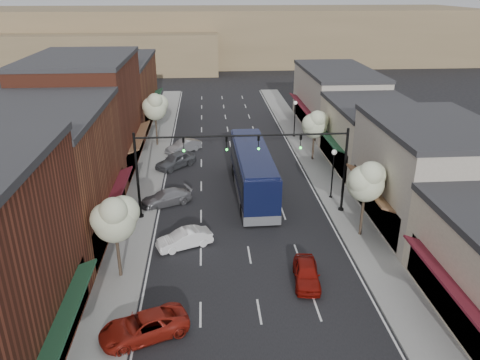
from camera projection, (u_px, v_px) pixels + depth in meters
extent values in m
plane|color=black|center=(252.00, 271.00, 29.97)|extent=(160.00, 160.00, 0.00)
cube|color=gray|center=(150.00, 169.00, 46.38)|extent=(2.80, 73.00, 0.15)
cube|color=gray|center=(317.00, 165.00, 47.53)|extent=(2.80, 73.00, 0.15)
cube|color=gray|center=(164.00, 169.00, 46.48)|extent=(0.25, 73.00, 0.17)
cube|color=gray|center=(303.00, 165.00, 47.44)|extent=(0.25, 73.00, 0.17)
cube|color=black|center=(50.00, 350.00, 21.30)|extent=(0.60, 11.90, 2.60)
cube|color=#1C472D|center=(63.00, 323.00, 20.78)|extent=(1.07, 9.80, 0.49)
cube|color=brown|center=(42.00, 177.00, 32.77)|extent=(9.00, 14.00, 9.00)
cube|color=#2D2D30|center=(30.00, 112.00, 30.96)|extent=(9.20, 14.10, 0.40)
cube|color=black|center=(107.00, 212.00, 34.18)|extent=(0.60, 11.90, 2.60)
cube|color=maroon|center=(116.00, 193.00, 33.66)|extent=(1.07, 9.80, 0.49)
cube|color=brown|center=(86.00, 115.00, 45.36)|extent=(9.00, 14.00, 10.50)
cube|color=#2D2D30|center=(79.00, 58.00, 43.25)|extent=(9.20, 14.10, 0.40)
cube|color=black|center=(133.00, 150.00, 47.06)|extent=(0.60, 11.90, 2.60)
cube|color=brown|center=(140.00, 136.00, 46.53)|extent=(1.07, 9.80, 0.49)
cube|color=brown|center=(116.00, 93.00, 60.56)|extent=(9.00, 18.00, 8.00)
cube|color=#2D2D30|center=(112.00, 60.00, 58.94)|extent=(9.20, 18.10, 0.40)
cube|color=black|center=(150.00, 111.00, 61.77)|extent=(0.60, 15.30, 2.60)
cube|color=#1C472D|center=(155.00, 99.00, 61.25)|extent=(1.07, 12.60, 0.49)
cube|color=black|center=(455.00, 302.00, 24.52)|extent=(0.60, 10.20, 2.60)
cube|color=maroon|center=(445.00, 279.00, 23.89)|extent=(1.07, 8.40, 0.49)
cube|color=#B3A99A|center=(428.00, 176.00, 34.98)|extent=(8.00, 12.00, 7.50)
cube|color=#2D2D30|center=(437.00, 125.00, 33.46)|extent=(8.20, 12.10, 0.40)
cube|color=black|center=(377.00, 204.00, 35.56)|extent=(0.60, 10.20, 2.60)
cube|color=brown|center=(368.00, 186.00, 34.93)|extent=(1.07, 8.40, 0.49)
cube|color=beige|center=(373.00, 137.00, 46.31)|extent=(8.00, 12.00, 6.00)
cube|color=#2D2D30|center=(377.00, 106.00, 45.07)|extent=(8.20, 12.10, 0.40)
cube|color=black|center=(335.00, 152.00, 46.60)|extent=(0.60, 10.20, 2.60)
cube|color=#1C472D|center=(329.00, 137.00, 45.96)|extent=(1.07, 8.40, 0.49)
cube|color=#B3A99A|center=(336.00, 100.00, 58.99)|extent=(8.00, 16.00, 7.00)
cube|color=#2D2D30|center=(339.00, 71.00, 57.56)|extent=(8.20, 16.10, 0.40)
cube|color=black|center=(307.00, 115.00, 59.48)|extent=(0.60, 13.60, 2.60)
cube|color=maroon|center=(301.00, 104.00, 58.84)|extent=(1.07, 11.20, 0.49)
cube|color=#7A6647|center=(215.00, 35.00, 110.43)|extent=(120.00, 30.00, 12.00)
cube|color=#7A6647|center=(98.00, 51.00, 98.46)|extent=(50.00, 20.00, 8.00)
cylinder|color=black|center=(341.00, 210.00, 37.82)|extent=(0.44, 0.44, 0.30)
cylinder|color=black|center=(344.00, 171.00, 36.52)|extent=(0.20, 0.20, 7.00)
cylinder|color=black|center=(296.00, 135.00, 35.05)|extent=(8.00, 0.14, 0.14)
imported|color=black|center=(301.00, 142.00, 35.31)|extent=(0.18, 0.46, 1.10)
sphere|color=#19E533|center=(301.00, 148.00, 35.36)|extent=(0.18, 0.18, 0.18)
imported|color=black|center=(258.00, 143.00, 35.09)|extent=(0.18, 0.46, 1.10)
sphere|color=#19E533|center=(259.00, 149.00, 35.14)|extent=(0.18, 0.18, 0.18)
cylinder|color=black|center=(141.00, 217.00, 36.72)|extent=(0.44, 0.44, 0.30)
cylinder|color=black|center=(137.00, 177.00, 35.43)|extent=(0.20, 0.20, 7.00)
cylinder|color=black|center=(189.00, 137.00, 34.51)|extent=(8.00, 0.14, 0.14)
imported|color=black|center=(184.00, 145.00, 34.71)|extent=(0.18, 0.46, 1.10)
sphere|color=#19E533|center=(184.00, 151.00, 34.76)|extent=(0.18, 0.18, 0.18)
imported|color=black|center=(227.00, 144.00, 34.93)|extent=(0.18, 0.46, 1.10)
sphere|color=#19E533|center=(227.00, 150.00, 34.98)|extent=(0.18, 0.18, 0.18)
cylinder|color=#47382B|center=(362.00, 213.00, 33.50)|extent=(0.20, 0.20, 3.71)
sphere|color=beige|center=(365.00, 183.00, 32.60)|extent=(2.60, 2.60, 2.60)
sphere|color=beige|center=(372.00, 175.00, 32.73)|extent=(2.00, 2.00, 2.00)
sphere|color=beige|center=(362.00, 181.00, 32.17)|extent=(1.90, 1.90, 1.90)
sphere|color=beige|center=(371.00, 174.00, 31.79)|extent=(1.70, 1.70, 1.70)
cylinder|color=#47382B|center=(313.00, 145.00, 48.29)|extent=(0.20, 0.20, 3.33)
sphere|color=beige|center=(315.00, 126.00, 47.49)|extent=(2.60, 2.60, 2.60)
sphere|color=beige|center=(319.00, 121.00, 47.64)|extent=(2.00, 2.00, 2.00)
sphere|color=beige|center=(311.00, 124.00, 47.06)|extent=(1.90, 1.90, 1.90)
sphere|color=beige|center=(317.00, 119.00, 46.71)|extent=(1.70, 1.70, 1.70)
cylinder|color=#47382B|center=(118.00, 253.00, 28.72)|extent=(0.20, 0.20, 3.52)
sphere|color=beige|center=(115.00, 221.00, 27.87)|extent=(2.60, 2.60, 2.60)
sphere|color=beige|center=(123.00, 212.00, 28.01)|extent=(2.00, 2.00, 2.00)
sphere|color=beige|center=(106.00, 219.00, 27.44)|extent=(1.90, 1.90, 1.90)
sphere|color=beige|center=(113.00, 212.00, 27.08)|extent=(1.70, 1.70, 1.70)
cylinder|color=#47382B|center=(156.00, 130.00, 52.58)|extent=(0.20, 0.20, 3.84)
sphere|color=beige|center=(155.00, 109.00, 51.65)|extent=(2.60, 2.60, 2.60)
sphere|color=beige|center=(159.00, 104.00, 51.77)|extent=(2.00, 2.00, 2.00)
sphere|color=beige|center=(151.00, 106.00, 51.21)|extent=(1.90, 1.90, 1.90)
sphere|color=beige|center=(155.00, 101.00, 50.82)|extent=(1.70, 1.70, 1.70)
cylinder|color=black|center=(331.00, 198.00, 40.12)|extent=(0.28, 0.28, 0.20)
cylinder|color=black|center=(332.00, 177.00, 39.39)|extent=(0.12, 0.12, 4.00)
sphere|color=white|center=(334.00, 152.00, 38.53)|extent=(0.44, 0.44, 0.44)
cylinder|color=black|center=(294.00, 137.00, 56.22)|extent=(0.28, 0.28, 0.20)
cylinder|color=black|center=(295.00, 121.00, 55.48)|extent=(0.12, 0.12, 4.00)
sphere|color=white|center=(295.00, 103.00, 54.63)|extent=(0.44, 0.44, 0.44)
cube|color=black|center=(253.00, 170.00, 40.46)|extent=(3.06, 13.15, 3.37)
cube|color=#595B60|center=(252.00, 187.00, 41.05)|extent=(3.08, 13.17, 0.76)
cube|color=black|center=(253.00, 165.00, 40.27)|extent=(3.11, 12.11, 1.20)
cube|color=black|center=(253.00, 151.00, 39.79)|extent=(2.83, 12.63, 0.27)
cube|color=black|center=(263.00, 194.00, 34.21)|extent=(2.27, 0.12, 1.31)
cylinder|color=black|center=(243.00, 211.00, 36.74)|extent=(0.37, 1.14, 1.14)
cylinder|color=black|center=(275.00, 209.00, 36.96)|extent=(0.37, 1.14, 1.14)
cylinder|color=black|center=(234.00, 170.00, 44.77)|extent=(0.37, 1.14, 1.14)
cylinder|color=black|center=(261.00, 169.00, 44.98)|extent=(0.37, 1.14, 1.14)
cylinder|color=black|center=(235.00, 176.00, 43.36)|extent=(0.37, 1.14, 1.14)
cylinder|color=black|center=(263.00, 175.00, 43.58)|extent=(0.37, 1.14, 1.14)
imported|color=maroon|center=(307.00, 273.00, 28.64)|extent=(1.95, 3.96, 1.30)
imported|color=maroon|center=(144.00, 326.00, 24.21)|extent=(5.06, 3.69, 1.28)
imported|color=white|center=(184.00, 239.00, 32.55)|extent=(4.09, 2.68, 1.27)
imported|color=gray|center=(166.00, 198.00, 38.86)|extent=(4.66, 3.36, 1.25)
imported|color=#515358|center=(176.00, 160.00, 46.73)|extent=(4.41, 4.42, 1.52)
imported|color=#9D9EA3|center=(184.00, 146.00, 50.94)|extent=(4.03, 3.91, 1.37)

